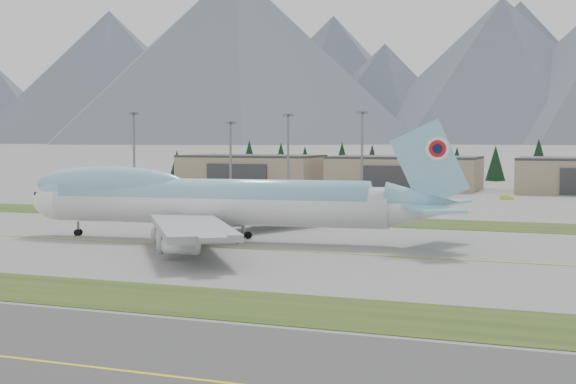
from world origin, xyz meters
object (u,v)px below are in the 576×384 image
at_px(hangar_center, 405,173).
at_px(boeing_747_freighter, 213,201).
at_px(service_vehicle_a, 321,192).
at_px(service_vehicle_b, 507,199).
at_px(hangar_left, 252,170).

bearing_deg(hangar_center, boeing_747_freighter, -90.42).
height_order(service_vehicle_a, service_vehicle_b, service_vehicle_b).
relative_size(boeing_747_freighter, hangar_left, 1.57).
distance_m(hangar_left, service_vehicle_b, 97.37).
distance_m(boeing_747_freighter, service_vehicle_b, 114.21).
height_order(boeing_747_freighter, service_vehicle_b, boeing_747_freighter).
xyz_separation_m(boeing_747_freighter, hangar_center, (1.04, 142.41, -1.12)).
height_order(boeing_747_freighter, service_vehicle_a, boeing_747_freighter).
height_order(hangar_center, service_vehicle_b, hangar_center).
xyz_separation_m(boeing_747_freighter, hangar_left, (-53.96, 142.41, -1.12)).
height_order(boeing_747_freighter, hangar_left, boeing_747_freighter).
bearing_deg(hangar_left, service_vehicle_a, -37.18).
relative_size(boeing_747_freighter, service_vehicle_b, 19.66).
xyz_separation_m(service_vehicle_a, service_vehicle_b, (56.20, -8.22, 0.00)).
height_order(hangar_center, service_vehicle_a, hangar_center).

